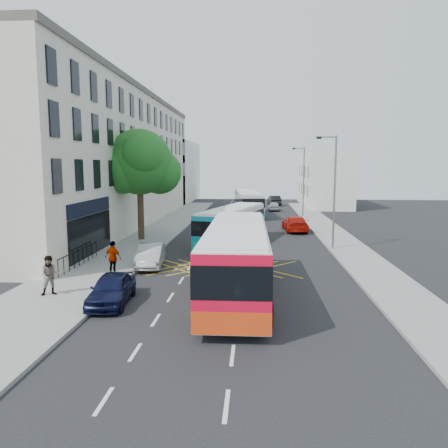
% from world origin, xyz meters
% --- Properties ---
extents(ground, '(120.00, 120.00, 0.00)m').
position_xyz_m(ground, '(0.00, 0.00, 0.00)').
color(ground, black).
rests_on(ground, ground).
extents(pavement_left, '(5.00, 70.00, 0.15)m').
position_xyz_m(pavement_left, '(-8.50, 15.00, 0.07)').
color(pavement_left, gray).
rests_on(pavement_left, ground).
extents(pavement_right, '(3.00, 70.00, 0.15)m').
position_xyz_m(pavement_right, '(7.50, 15.00, 0.07)').
color(pavement_right, gray).
rests_on(pavement_right, ground).
extents(terrace_main, '(8.30, 45.00, 13.50)m').
position_xyz_m(terrace_main, '(-14.00, 24.49, 6.76)').
color(terrace_main, beige).
rests_on(terrace_main, ground).
extents(terrace_far, '(8.00, 20.00, 10.00)m').
position_xyz_m(terrace_far, '(-14.00, 55.00, 5.00)').
color(terrace_far, silver).
rests_on(terrace_far, ground).
extents(building_right, '(6.00, 18.00, 8.00)m').
position_xyz_m(building_right, '(11.00, 48.00, 4.00)').
color(building_right, silver).
rests_on(building_right, ground).
extents(street_tree, '(6.30, 5.70, 8.80)m').
position_xyz_m(street_tree, '(-8.51, 14.97, 6.29)').
color(street_tree, '#382619').
rests_on(street_tree, pavement_left).
extents(lamp_near, '(1.45, 0.15, 8.00)m').
position_xyz_m(lamp_near, '(6.20, 12.00, 4.62)').
color(lamp_near, slate).
rests_on(lamp_near, pavement_right).
extents(lamp_far, '(1.45, 0.15, 8.00)m').
position_xyz_m(lamp_far, '(6.20, 32.00, 4.62)').
color(lamp_far, slate).
rests_on(lamp_far, pavement_right).
extents(railings, '(0.08, 5.60, 1.14)m').
position_xyz_m(railings, '(-9.70, 5.30, 0.72)').
color(railings, black).
rests_on(railings, pavement_left).
extents(bus_near, '(3.08, 11.90, 3.34)m').
position_xyz_m(bus_near, '(-0.14, 0.55, 1.76)').
color(bus_near, silver).
rests_on(bus_near, ground).
extents(bus_mid, '(5.05, 10.51, 2.88)m').
position_xyz_m(bus_mid, '(-1.05, 13.80, 1.52)').
color(bus_mid, silver).
rests_on(bus_mid, ground).
extents(bus_far, '(3.79, 10.93, 3.01)m').
position_xyz_m(bus_far, '(-0.12, 33.13, 1.58)').
color(bus_far, silver).
rests_on(bus_far, ground).
extents(motorbike, '(0.60, 1.98, 1.76)m').
position_xyz_m(motorbike, '(0.73, -2.26, 0.83)').
color(motorbike, black).
rests_on(motorbike, ground).
extents(parked_car_blue, '(1.87, 4.08, 1.36)m').
position_xyz_m(parked_car_blue, '(-5.60, -1.09, 0.68)').
color(parked_car_blue, black).
rests_on(parked_car_blue, ground).
extents(parked_car_silver, '(1.88, 4.23, 1.35)m').
position_xyz_m(parked_car_silver, '(-5.60, 6.12, 0.67)').
color(parked_car_silver, '#A4A8AC').
rests_on(parked_car_silver, ground).
extents(red_hatchback, '(2.33, 5.08, 1.44)m').
position_xyz_m(red_hatchback, '(4.41, 21.12, 0.72)').
color(red_hatchback, '#B51107').
rests_on(red_hatchback, ground).
extents(distant_car_grey, '(2.51, 4.63, 1.23)m').
position_xyz_m(distant_car_grey, '(-1.53, 45.01, 0.62)').
color(distant_car_grey, '#3F4046').
rests_on(distant_car_grey, ground).
extents(distant_car_silver, '(1.55, 3.62, 1.22)m').
position_xyz_m(distant_car_silver, '(3.24, 39.70, 0.61)').
color(distant_car_silver, '#9B9DA3').
rests_on(distant_car_silver, ground).
extents(distant_car_dark, '(2.12, 4.66, 1.48)m').
position_xyz_m(distant_car_dark, '(3.61, 47.83, 0.74)').
color(distant_car_dark, black).
rests_on(distant_car_dark, ground).
extents(pedestrian_near, '(1.10, 1.00, 1.85)m').
position_xyz_m(pedestrian_near, '(-8.67, -0.48, 1.07)').
color(pedestrian_near, gray).
rests_on(pedestrian_near, pavement_left).
extents(pedestrian_far, '(1.18, 0.85, 1.86)m').
position_xyz_m(pedestrian_far, '(-7.00, 3.42, 1.08)').
color(pedestrian_far, gray).
rests_on(pedestrian_far, pavement_left).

